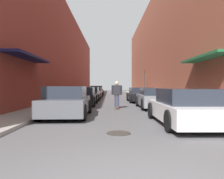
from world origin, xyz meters
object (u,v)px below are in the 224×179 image
parked_car_left_3 (94,92)px  parked_car_right_1 (155,98)px  skateboarder (117,92)px  parked_car_left_2 (90,94)px  parked_car_left_4 (96,91)px  parked_car_left_0 (67,102)px  parked_car_right_0 (186,107)px  manhole_cover (119,133)px  traffic_light (145,80)px  parked_car_left_1 (83,96)px  parked_car_right_2 (140,95)px

parked_car_left_3 → parked_car_right_1: parked_car_right_1 is taller
skateboarder → parked_car_left_3: bearing=99.4°
parked_car_left_2 → skateboarder: (2.27, -7.93, 0.41)m
parked_car_left_4 → skateboarder: 19.52m
parked_car_left_0 → parked_car_right_0: size_ratio=0.92×
manhole_cover → traffic_light: 23.98m
parked_car_left_1 → skateboarder: (2.36, -2.55, 0.40)m
parked_car_left_0 → parked_car_left_3: size_ratio=0.98×
parked_car_left_4 → skateboarder: (2.34, -19.38, 0.34)m
parked_car_left_1 → parked_car_left_4: bearing=89.9°
parked_car_left_0 → parked_car_left_3: bearing=89.8°
parked_car_left_0 → parked_car_right_2: bearing=63.0°
parked_car_right_2 → parked_car_left_0: bearing=-117.0°
parked_car_left_1 → parked_car_left_2: parked_car_left_1 is taller
parked_car_left_3 → parked_car_right_1: 14.42m
parked_car_left_4 → parked_car_left_3: bearing=-89.5°
parked_car_left_2 → parked_car_left_1: bearing=-91.0°
parked_car_left_0 → parked_car_left_3: parked_car_left_0 is taller
parked_car_left_0 → parked_car_left_2: (0.08, 11.27, -0.04)m
skateboarder → manhole_cover: bearing=-91.6°
parked_car_right_0 → skateboarder: 5.88m
parked_car_left_3 → parked_car_left_1: bearing=-90.4°
parked_car_right_1 → traffic_light: traffic_light is taller
parked_car_left_1 → parked_car_left_3: (0.07, 11.34, -0.02)m
parked_car_left_2 → parked_car_left_3: parked_car_left_2 is taller
parked_car_left_1 → parked_car_right_2: 5.51m
parked_car_right_0 → manhole_cover: bearing=-149.8°
parked_car_left_2 → parked_car_right_2: 5.05m
parked_car_left_0 → traffic_light: 21.11m
parked_car_right_0 → traffic_light: 22.17m
parked_car_left_1 → parked_car_left_3: parked_car_left_1 is taller
parked_car_right_1 → parked_car_left_2: bearing=120.9°
parked_car_left_0 → skateboarder: skateboarder is taller
parked_car_right_0 → parked_car_right_2: size_ratio=1.01×
parked_car_right_1 → parked_car_left_3: bearing=108.7°
parked_car_right_0 → skateboarder: bearing=112.6°
parked_car_left_1 → parked_car_left_2: bearing=89.0°
parked_car_left_2 → parked_car_right_1: parked_car_left_2 is taller
parked_car_left_2 → skateboarder: 8.25m
parked_car_left_2 → manhole_cover: size_ratio=6.87×
parked_car_left_0 → parked_car_right_0: bearing=-24.2°
parked_car_right_2 → parked_car_left_2: bearing=152.7°
parked_car_left_2 → manhole_cover: bearing=-82.0°
parked_car_left_1 → parked_car_left_3: 11.34m
parked_car_left_0 → traffic_light: (6.74, 19.94, 1.61)m
parked_car_right_0 → manhole_cover: (-2.45, -1.42, -0.61)m
skateboarder → traffic_light: (4.39, 16.59, 1.24)m
skateboarder → manhole_cover: (-0.19, -6.84, -1.01)m
parked_car_left_3 → skateboarder: size_ratio=2.53×
parked_car_left_3 → manhole_cover: parked_car_left_3 is taller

